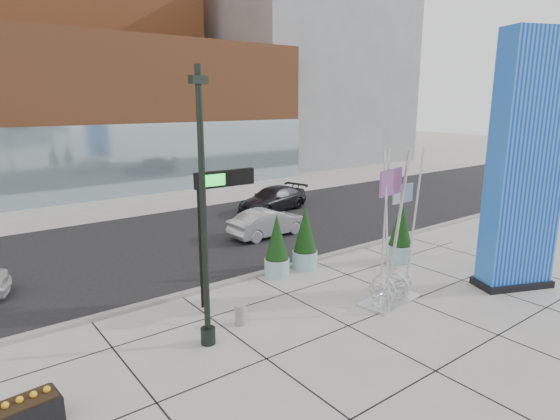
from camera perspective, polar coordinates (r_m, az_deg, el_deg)
ground at (r=14.49m, az=2.58°, el=-13.60°), size 160.00×160.00×0.00m
street_asphalt at (r=22.53m, az=-14.00°, el=-4.05°), size 80.00×12.00×0.02m
curb_edge at (r=17.45m, az=-5.97°, el=-8.66°), size 80.00×0.30×0.12m
tower_podium at (r=38.07m, az=-23.56°, el=10.54°), size 34.00×10.00×11.00m
tower_glass_front at (r=33.67m, az=-21.07°, el=5.41°), size 34.00×0.60×5.00m
building_grey_parking at (r=54.23m, az=2.05°, el=15.76°), size 20.00×18.00×18.00m
blue_pylon at (r=18.10m, az=27.72°, el=4.52°), size 2.90×2.13×8.85m
lamp_post at (r=12.39m, az=-9.20°, el=-3.41°), size 0.49×0.41×7.39m
public_art_sculpture at (r=15.87m, az=13.50°, el=-6.30°), size 2.36×1.39×5.08m
concrete_bollard at (r=14.31m, az=-4.88°, el=-12.59°), size 0.32×0.32×0.63m
overhead_street_sign at (r=14.89m, az=-7.37°, el=2.40°), size 2.07×0.27×4.39m
round_planter_east at (r=19.88m, az=14.49°, el=-2.74°), size 1.03×1.03×2.58m
round_planter_mid at (r=18.54m, az=3.07°, el=-3.59°), size 1.00×1.00×2.50m
round_planter_west at (r=17.72m, az=-0.39°, el=-4.53°), size 0.96×0.96×2.41m
box_planter_north at (r=11.50m, az=-28.95°, el=-21.05°), size 1.49×0.85×0.79m
car_silver_mid at (r=22.98m, az=-1.42°, el=-1.59°), size 4.16×1.62×1.35m
car_dark_east at (r=28.28m, az=-0.88°, el=1.30°), size 5.25×3.04×1.43m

